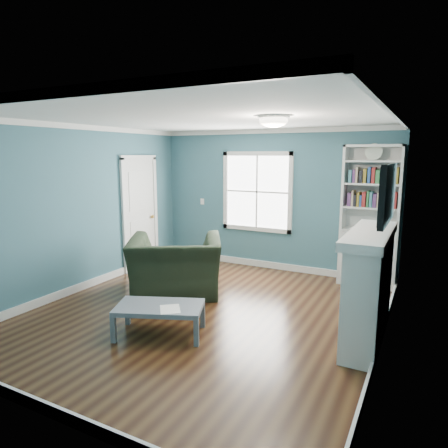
% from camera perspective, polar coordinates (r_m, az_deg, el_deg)
% --- Properties ---
extents(floor, '(5.00, 5.00, 0.00)m').
position_cam_1_polar(floor, '(5.61, -2.71, -12.61)').
color(floor, black).
rests_on(floor, ground).
extents(room_walls, '(5.00, 5.00, 5.00)m').
position_cam_1_polar(room_walls, '(5.21, -2.85, 3.67)').
color(room_walls, '#3B6875').
rests_on(room_walls, ground).
extents(trim, '(4.50, 5.00, 2.60)m').
position_cam_1_polar(trim, '(5.26, -2.82, -0.07)').
color(trim, white).
rests_on(trim, ground).
extents(window, '(1.40, 0.06, 1.50)m').
position_cam_1_polar(window, '(7.57, 4.73, 4.62)').
color(window, white).
rests_on(window, room_walls).
extents(bookshelf, '(0.90, 0.35, 2.31)m').
position_cam_1_polar(bookshelf, '(6.93, 20.04, -0.85)').
color(bookshelf, silver).
rests_on(bookshelf, ground).
extents(fireplace, '(0.44, 1.58, 1.30)m').
position_cam_1_polar(fireplace, '(4.94, 20.11, -8.54)').
color(fireplace, black).
rests_on(fireplace, ground).
extents(tv, '(0.06, 1.10, 0.65)m').
position_cam_1_polar(tv, '(4.70, 22.36, 4.02)').
color(tv, black).
rests_on(tv, fireplace).
extents(door, '(0.12, 0.98, 2.17)m').
position_cam_1_polar(door, '(7.68, -11.90, 1.68)').
color(door, silver).
rests_on(door, ground).
extents(ceiling_fixture, '(0.38, 0.38, 0.15)m').
position_cam_1_polar(ceiling_fixture, '(4.89, 7.10, 14.55)').
color(ceiling_fixture, white).
rests_on(ceiling_fixture, room_walls).
extents(light_switch, '(0.08, 0.01, 0.12)m').
position_cam_1_polar(light_switch, '(8.13, -3.12, 3.23)').
color(light_switch, white).
rests_on(light_switch, room_walls).
extents(recliner, '(1.63, 1.46, 1.20)m').
position_cam_1_polar(recliner, '(6.21, -6.95, -4.59)').
color(recliner, black).
rests_on(recliner, ground).
extents(coffee_table, '(1.16, 0.91, 0.37)m').
position_cam_1_polar(coffee_table, '(4.94, -9.20, -11.90)').
color(coffee_table, '#545D65').
rests_on(coffee_table, ground).
extents(paper_sheet, '(0.35, 0.37, 0.00)m').
position_cam_1_polar(paper_sheet, '(4.78, -7.72, -11.95)').
color(paper_sheet, white).
rests_on(paper_sheet, coffee_table).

